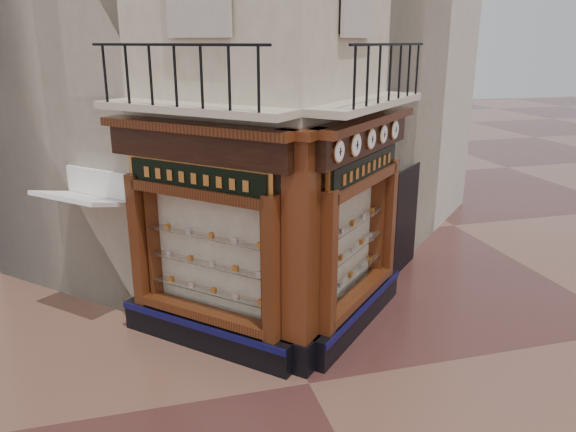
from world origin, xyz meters
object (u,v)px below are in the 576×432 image
object	(u,v)px
corner_pilaster	(301,258)
clock_e	(394,130)
clock_a	(338,151)
awning	(95,319)
signboard_left	(196,178)
clock_d	(383,134)
clock_b	(355,145)
clock_c	(371,139)
signboard_right	(365,167)

from	to	relation	value
corner_pilaster	clock_e	xyz separation A→B (m)	(2.32, 1.71, 1.67)
clock_a	awning	world-z (taller)	clock_a
corner_pilaster	signboard_left	bearing A→B (deg)	100.25
awning	corner_pilaster	bearing A→B (deg)	-173.38
corner_pilaster	clock_d	size ratio (longest dim) A/B	11.56
signboard_left	corner_pilaster	bearing A→B (deg)	-169.75
clock_a	clock_b	world-z (taller)	clock_b
clock_e	corner_pilaster	bearing A→B (deg)	171.47
corner_pilaster	clock_d	distance (m)	2.84
clock_b	signboard_left	xyz separation A→B (m)	(-2.48, 0.60, -0.52)
awning	signboard_left	bearing A→B (deg)	-175.89
clock_b	clock_e	distance (m)	1.83
clock_a	clock_c	world-z (taller)	clock_c
clock_d	signboard_right	xyz separation A→B (m)	(-0.43, -0.28, -0.52)
clock_d	awning	xyz separation A→B (m)	(-5.29, 1.40, -3.62)
awning	signboard_left	size ratio (longest dim) A/B	0.80
awning	signboard_right	distance (m)	6.00
signboard_left	clock_b	bearing A→B (deg)	-148.57
clock_c	signboard_left	distance (m)	2.99
clock_a	corner_pilaster	bearing A→B (deg)	130.98
clock_a	awning	bearing A→B (deg)	100.43
clock_a	clock_c	xyz separation A→B (m)	(0.92, 0.92, -0.00)
clock_b	awning	xyz separation A→B (m)	(-4.42, 2.28, -3.62)
clock_b	clock_c	xyz separation A→B (m)	(0.47, 0.47, 0.00)
clock_a	clock_c	distance (m)	1.30
clock_e	awning	size ratio (longest dim) A/B	0.22
clock_a	clock_e	distance (m)	2.48
signboard_right	clock_e	bearing A→B (deg)	-5.75
clock_c	signboard_left	world-z (taller)	clock_c
clock_b	clock_e	world-z (taller)	clock_b
clock_e	clock_b	bearing A→B (deg)	-180.00
awning	signboard_left	distance (m)	4.02
clock_b	clock_e	size ratio (longest dim) A/B	1.06
clock_d	clock_b	bearing A→B (deg)	-180.00
clock_e	awning	world-z (taller)	clock_e
clock_c	clock_d	size ratio (longest dim) A/B	1.07
signboard_left	awning	bearing A→B (deg)	4.11
clock_d	awning	distance (m)	6.56
clock_d	clock_a	bearing A→B (deg)	-180.00
corner_pilaster	clock_c	distance (m)	2.40
clock_b	awning	bearing A→B (deg)	107.74
clock_d	clock_c	bearing A→B (deg)	-180.00
corner_pilaster	awning	bearing A→B (deg)	96.62
corner_pilaster	signboard_right	distance (m)	2.12
clock_c	awning	world-z (taller)	clock_c
clock_d	signboard_left	bearing A→B (deg)	139.71
clock_e	signboard_right	world-z (taller)	clock_e
clock_b	awning	distance (m)	6.15
clock_c	clock_b	bearing A→B (deg)	-180.00
signboard_left	clock_e	bearing A→B (deg)	-124.53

